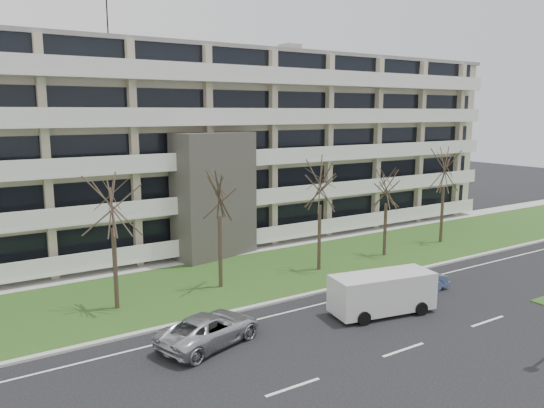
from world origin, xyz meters
TOP-DOWN VIEW (x-y plane):
  - ground at (0.00, 0.00)m, footprint 160.00×160.00m
  - grass_verge at (0.00, 13.00)m, footprint 90.00×10.00m
  - curb at (0.00, 8.00)m, footprint 90.00×0.35m
  - sidewalk at (0.00, 18.50)m, footprint 90.00×2.00m
  - lane_edge_line at (0.00, 6.50)m, footprint 90.00×0.12m
  - apartment_building at (-0.01, 25.32)m, footprint 60.50×15.10m
  - silver_pickup at (-6.97, 5.23)m, footprint 5.62×3.80m
  - blue_sedan at (6.28, 5.18)m, footprint 4.46×1.83m
  - white_van at (2.36, 3.71)m, footprint 5.78×3.01m
  - tree_2 at (-9.22, 11.83)m, footprint 3.95×3.95m
  - tree_3 at (-2.93, 11.95)m, footprint 3.91×3.91m
  - tree_4 at (4.22, 11.58)m, footprint 3.92×3.92m
  - tree_5 at (10.48, 11.85)m, footprint 3.46×3.46m
  - tree_6 at (17.14, 12.26)m, footprint 4.06×4.06m

SIDE VIEW (x-z plane):
  - ground at x=0.00m, z-range 0.00..0.00m
  - lane_edge_line at x=0.00m, z-range 0.00..0.01m
  - grass_verge at x=0.00m, z-range 0.00..0.06m
  - sidewalk at x=0.00m, z-range 0.00..0.08m
  - curb at x=0.00m, z-range 0.00..0.12m
  - silver_pickup at x=-6.97m, z-range 0.00..1.43m
  - blue_sedan at x=6.28m, z-range 0.00..1.44m
  - white_van at x=2.36m, z-range 0.21..2.34m
  - tree_5 at x=10.48m, z-range 1.92..8.84m
  - tree_3 at x=-2.93m, z-range 2.17..9.99m
  - tree_4 at x=4.22m, z-range 2.18..10.02m
  - tree_2 at x=-9.22m, z-range 2.19..10.09m
  - tree_6 at x=17.14m, z-range 2.25..10.37m
  - apartment_building at x=-0.01m, z-range -1.76..16.99m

